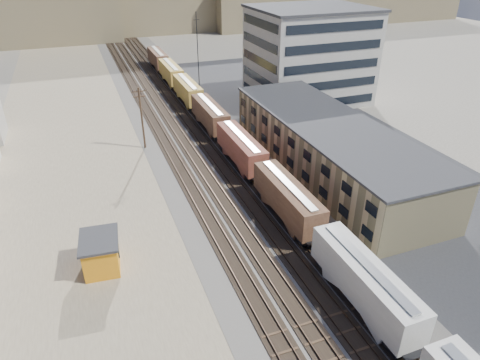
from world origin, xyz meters
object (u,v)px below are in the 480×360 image
object	(u,v)px
utility_pole_north	(142,117)
parked_car_blue	(312,115)
freight_train	(224,130)
maintenance_shed	(101,253)

from	to	relation	value
utility_pole_north	parked_car_blue	bearing A→B (deg)	3.48
freight_train	maintenance_shed	distance (m)	32.35
utility_pole_north	parked_car_blue	world-z (taller)	utility_pole_north
maintenance_shed	utility_pole_north	bearing A→B (deg)	71.84
maintenance_shed	parked_car_blue	xyz separation A→B (m)	(40.84, 29.81, -1.07)
maintenance_shed	freight_train	bearing A→B (deg)	48.47
parked_car_blue	utility_pole_north	bearing A→B (deg)	128.24
freight_train	utility_pole_north	bearing A→B (deg)	163.37
maintenance_shed	parked_car_blue	world-z (taller)	maintenance_shed
freight_train	maintenance_shed	world-z (taller)	freight_train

